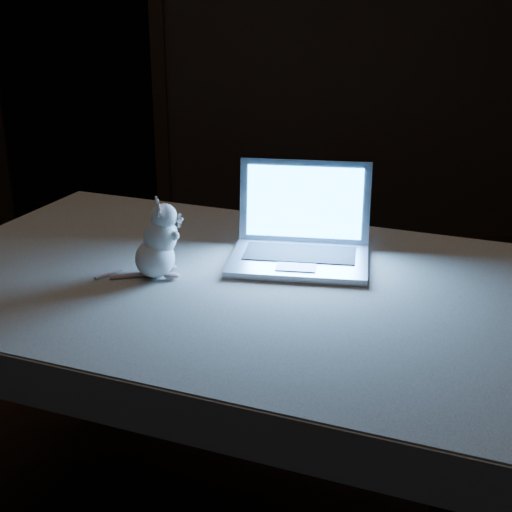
{
  "coord_description": "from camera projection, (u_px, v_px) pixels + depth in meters",
  "views": [
    {
      "loc": [
        -0.07,
        -1.95,
        1.56
      ],
      "look_at": [
        -0.06,
        -0.2,
        0.9
      ],
      "focal_mm": 52.0,
      "sensor_mm": 36.0,
      "label": 1
    }
  ],
  "objects": [
    {
      "name": "table",
      "position": [
        225.0,
        415.0,
        2.07
      ],
      "size": [
        1.79,
        1.49,
        0.82
      ],
      "primitive_type": null,
      "rotation": [
        0.0,
        0.0,
        -0.39
      ],
      "color": "black",
      "rests_on": "floor"
    },
    {
      "name": "floor",
      "position": [
        274.0,
        495.0,
        2.38
      ],
      "size": [
        5.0,
        5.0,
        0.0
      ],
      "primitive_type": "plane",
      "color": "black",
      "rests_on": "ground"
    },
    {
      "name": "plush_mouse",
      "position": [
        154.0,
        239.0,
        1.89
      ],
      "size": [
        0.2,
        0.2,
        0.21
      ],
      "primitive_type": null,
      "rotation": [
        0.0,
        0.0,
        -0.5
      ],
      "color": "white",
      "rests_on": "tablecloth"
    },
    {
      "name": "back_wall",
      "position": [
        263.0,
        23.0,
        4.25
      ],
      "size": [
        4.5,
        0.04,
        2.6
      ],
      "primitive_type": "cube",
      "color": "black",
      "rests_on": "ground"
    },
    {
      "name": "doorway",
      "position": [
        75.0,
        66.0,
        4.33
      ],
      "size": [
        1.06,
        0.36,
        2.13
      ],
      "primitive_type": null,
      "color": "black",
      "rests_on": "back_wall"
    },
    {
      "name": "tablecloth",
      "position": [
        231.0,
        292.0,
        1.97
      ],
      "size": [
        1.9,
        1.55,
        0.11
      ],
      "primitive_type": null,
      "rotation": [
        0.0,
        0.0,
        -0.32
      ],
      "color": "beige",
      "rests_on": "table"
    },
    {
      "name": "laptop",
      "position": [
        300.0,
        220.0,
        1.96
      ],
      "size": [
        0.42,
        0.38,
        0.25
      ],
      "primitive_type": null,
      "rotation": [
        0.0,
        0.0,
        -0.16
      ],
      "color": "#ABABB0",
      "rests_on": "tablecloth"
    }
  ]
}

